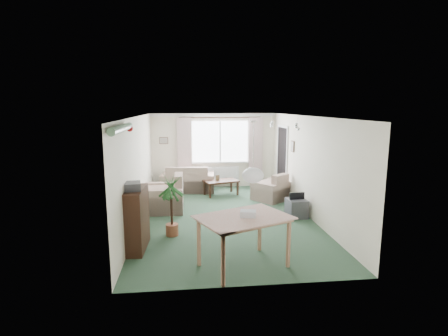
{
  "coord_description": "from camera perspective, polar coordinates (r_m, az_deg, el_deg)",
  "views": [
    {
      "loc": [
        -0.93,
        -7.97,
        2.63
      ],
      "look_at": [
        0.0,
        0.3,
        1.15
      ],
      "focal_mm": 28.0,
      "sensor_mm": 36.0,
      "label": 1
    }
  ],
  "objects": [
    {
      "name": "curtain_right",
      "position": [
        11.41,
        5.17,
        3.2
      ],
      "size": [
        0.45,
        0.08,
        2.0
      ],
      "primitive_type": "cube",
      "color": "beige"
    },
    {
      "name": "ground",
      "position": [
        8.44,
        0.23,
        -8.07
      ],
      "size": [
        6.5,
        6.5,
        0.0
      ],
      "primitive_type": "plane",
      "color": "#2A4632"
    },
    {
      "name": "bauble_cluster_b",
      "position": [
        8.08,
        11.92,
        6.97
      ],
      "size": [
        0.2,
        0.2,
        0.2
      ],
      "primitive_type": "sphere",
      "color": "silver"
    },
    {
      "name": "armchair_left",
      "position": [
        9.0,
        -9.88,
        -3.97
      ],
      "size": [
        1.0,
        1.05,
        0.93
      ],
      "primitive_type": "cube",
      "rotation": [
        0.0,
        0.0,
        -1.58
      ],
      "color": "beige",
      "rests_on": "ground"
    },
    {
      "name": "armchair_corner",
      "position": [
        9.97,
        7.72,
        -3.0
      ],
      "size": [
        1.18,
        1.18,
        0.77
      ],
      "primitive_type": "cube",
      "rotation": [
        0.0,
        0.0,
        3.78
      ],
      "color": "beige",
      "rests_on": "ground"
    },
    {
      "name": "houseplant",
      "position": [
        7.21,
        -8.58,
        -6.04
      ],
      "size": [
        0.72,
        0.72,
        1.28
      ],
      "primitive_type": "cylinder",
      "rotation": [
        0.0,
        0.0,
        0.41
      ],
      "color": "#214E1A",
      "rests_on": "ground"
    },
    {
      "name": "curtain_left",
      "position": [
        11.18,
        -6.48,
        3.04
      ],
      "size": [
        0.45,
        0.08,
        2.0
      ],
      "primitive_type": "cube",
      "color": "beige"
    },
    {
      "name": "bauble_cluster_a",
      "position": [
        9.15,
        7.76,
        7.43
      ],
      "size": [
        0.2,
        0.2,
        0.2
      ],
      "primitive_type": "sphere",
      "color": "silver"
    },
    {
      "name": "radiator",
      "position": [
        11.43,
        -0.62,
        -1.16
      ],
      "size": [
        1.2,
        0.1,
        0.55
      ],
      "primitive_type": "cube",
      "color": "white"
    },
    {
      "name": "tv_cube",
      "position": [
        8.6,
        11.75,
        -6.43
      ],
      "size": [
        0.46,
        0.5,
        0.44
      ],
      "primitive_type": "cube",
      "rotation": [
        0.0,
        0.0,
        0.06
      ],
      "color": "#333438",
      "rests_on": "ground"
    },
    {
      "name": "wall_picture_back",
      "position": [
        11.27,
        -9.82,
        4.44
      ],
      "size": [
        0.28,
        0.03,
        0.22
      ],
      "primitive_type": "cube",
      "color": "brown"
    },
    {
      "name": "window",
      "position": [
        11.31,
        -0.65,
        4.35
      ],
      "size": [
        1.8,
        0.03,
        1.3
      ],
      "primitive_type": "cube",
      "color": "white"
    },
    {
      "name": "wall_picture_right",
      "position": [
        9.68,
        11.15,
        3.49
      ],
      "size": [
        0.03,
        0.24,
        0.3
      ],
      "primitive_type": "cube",
      "color": "brown"
    },
    {
      "name": "sofa",
      "position": [
        10.94,
        -5.93,
        -1.68
      ],
      "size": [
        1.7,
        1.0,
        0.82
      ],
      "primitive_type": "cube",
      "rotation": [
        0.0,
        0.0,
        3.06
      ],
      "color": "beige",
      "rests_on": "ground"
    },
    {
      "name": "doorway",
      "position": [
        10.7,
        9.48,
        1.19
      ],
      "size": [
        0.03,
        0.95,
        2.0
      ],
      "primitive_type": "cube",
      "color": "black"
    },
    {
      "name": "tinsel_garland",
      "position": [
        5.76,
        -16.41,
        6.2
      ],
      "size": [
        1.6,
        1.6,
        0.12
      ],
      "primitive_type": "cylinder",
      "color": "#196626"
    },
    {
      "name": "hifi_box",
      "position": [
        6.46,
        -14.71,
        -2.9
      ],
      "size": [
        0.33,
        0.39,
        0.14
      ],
      "primitive_type": "cube",
      "rotation": [
        0.0,
        0.0,
        0.14
      ],
      "color": "#36373B",
      "rests_on": "bookshelf"
    },
    {
      "name": "bookshelf",
      "position": [
        6.71,
        -14.05,
        -8.09
      ],
      "size": [
        0.36,
        0.95,
        1.15
      ],
      "primitive_type": "cube",
      "rotation": [
        0.0,
        0.0,
        -0.06
      ],
      "color": "black",
      "rests_on": "ground"
    },
    {
      "name": "coffee_table",
      "position": [
        10.46,
        -0.49,
        -3.22
      ],
      "size": [
        1.11,
        0.82,
        0.44
      ],
      "primitive_type": "cube",
      "rotation": [
        0.0,
        0.0,
        0.31
      ],
      "color": "black",
      "rests_on": "ground"
    },
    {
      "name": "pendant_lamp",
      "position": [
        5.89,
        4.75,
        -1.21
      ],
      "size": [
        0.36,
        0.36,
        0.36
      ],
      "primitive_type": "sphere",
      "color": "white"
    },
    {
      "name": "pet_bed",
      "position": [
        8.73,
        6.25,
        -7.09
      ],
      "size": [
        0.67,
        0.67,
        0.12
      ],
      "primitive_type": "cylinder",
      "rotation": [
        0.0,
        0.0,
        -0.15
      ],
      "color": "#223D9D",
      "rests_on": "ground"
    },
    {
      "name": "dining_table",
      "position": [
        5.88,
        3.19,
        -12.02
      ],
      "size": [
        1.59,
        1.37,
        0.84
      ],
      "primitive_type": "cube",
      "rotation": [
        0.0,
        0.0,
        0.42
      ],
      "color": "tan",
      "rests_on": "ground"
    },
    {
      "name": "curtain_rod",
      "position": [
        11.18,
        -0.61,
        8.24
      ],
      "size": [
        2.6,
        0.03,
        0.03
      ],
      "primitive_type": "cube",
      "color": "black"
    },
    {
      "name": "photo_frame",
      "position": [
        10.4,
        -1.05,
        -1.6
      ],
      "size": [
        0.12,
        0.06,
        0.16
      ],
      "primitive_type": "cube",
      "rotation": [
        0.0,
        0.0,
        0.39
      ],
      "color": "brown",
      "rests_on": "coffee_table"
    },
    {
      "name": "gift_box",
      "position": [
        5.72,
        3.96,
        -7.55
      ],
      "size": [
        0.28,
        0.23,
        0.12
      ],
      "primitive_type": "cube",
      "rotation": [
        0.0,
        0.0,
        -0.22
      ],
      "color": "silver",
      "rests_on": "dining_table"
    }
  ]
}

